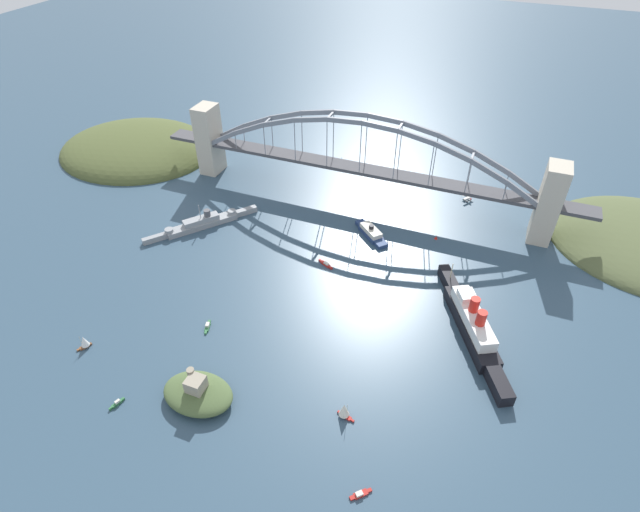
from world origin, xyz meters
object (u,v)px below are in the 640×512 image
object	(u,v)px
small_boat_0	(208,326)
ocean_liner	(472,323)
seaplane_taxiing_near_bridge	(342,162)
small_boat_5	(344,410)
seaplane_second_in_formation	(468,198)
small_boat_4	(84,342)
fort_island_mid_harbor	(198,393)
naval_cruiser	(203,223)
small_boat_3	(360,494)
harbor_ferry_steamer	(371,232)
small_boat_1	(117,403)
small_boat_2	(326,264)
channel_marker_buoy	(436,237)
harbor_arch_bridge	(362,166)

from	to	relation	value
small_boat_0	ocean_liner	bearing A→B (deg)	-159.69
seaplane_taxiing_near_bridge	small_boat_5	size ratio (longest dim) A/B	1.04
seaplane_second_in_formation	small_boat_4	world-z (taller)	small_boat_4
fort_island_mid_harbor	small_boat_5	size ratio (longest dim) A/B	3.49
naval_cruiser	small_boat_3	bearing A→B (deg)	139.07
harbor_ferry_steamer	small_boat_1	distance (m)	183.61
naval_cruiser	small_boat_3	size ratio (longest dim) A/B	8.34
small_boat_2	naval_cruiser	bearing A→B (deg)	-4.76
channel_marker_buoy	small_boat_0	bearing A→B (deg)	51.58
ocean_liner	harbor_ferry_steamer	size ratio (longest dim) A/B	3.08
fort_island_mid_harbor	seaplane_taxiing_near_bridge	xyz separation A→B (m)	(13.16, -237.80, -2.43)
small_boat_2	small_boat_3	xyz separation A→B (m)	(-63.95, 128.26, -0.11)
small_boat_0	channel_marker_buoy	world-z (taller)	channel_marker_buoy
small_boat_2	small_boat_5	world-z (taller)	small_boat_5
harbor_arch_bridge	seaplane_taxiing_near_bridge	world-z (taller)	harbor_arch_bridge
small_boat_3	small_boat_4	xyz separation A→B (m)	(155.82, -21.19, 3.26)
small_boat_0	small_boat_2	distance (m)	82.79
fort_island_mid_harbor	small_boat_2	size ratio (longest dim) A/B	3.09
small_boat_3	small_boat_4	world-z (taller)	small_boat_4
small_boat_2	small_boat_4	bearing A→B (deg)	49.37
fort_island_mid_harbor	seaplane_taxiing_near_bridge	bearing A→B (deg)	-86.83
seaplane_taxiing_near_bridge	small_boat_0	size ratio (longest dim) A/B	1.05
small_boat_1	small_boat_3	distance (m)	117.74
harbor_ferry_steamer	seaplane_taxiing_near_bridge	world-z (taller)	harbor_ferry_steamer
seaplane_taxiing_near_bridge	small_boat_1	xyz separation A→B (m)	(20.31, 254.59, -1.10)
harbor_arch_bridge	seaplane_second_in_formation	world-z (taller)	harbor_arch_bridge
small_boat_0	channel_marker_buoy	distance (m)	158.71
naval_cruiser	fort_island_mid_harbor	world-z (taller)	naval_cruiser
small_boat_0	small_boat_1	distance (m)	58.81
ocean_liner	channel_marker_buoy	xyz separation A→B (m)	(33.34, -75.48, -5.15)
channel_marker_buoy	small_boat_5	bearing A→B (deg)	85.32
seaplane_taxiing_near_bridge	seaplane_second_in_formation	size ratio (longest dim) A/B	1.12
harbor_ferry_steamer	small_boat_5	world-z (taller)	small_boat_5
naval_cruiser	small_boat_5	distance (m)	173.76
seaplane_second_in_formation	small_boat_0	xyz separation A→B (m)	(110.64, 179.50, -1.23)
harbor_ferry_steamer	small_boat_4	world-z (taller)	small_boat_4
harbor_arch_bridge	small_boat_1	xyz separation A→B (m)	(50.80, 207.48, -27.59)
harbor_ferry_steamer	small_boat_0	world-z (taller)	harbor_ferry_steamer
small_boat_4	harbor_arch_bridge	bearing A→B (deg)	-115.66
small_boat_1	small_boat_0	bearing A→B (deg)	-103.11
small_boat_4	channel_marker_buoy	world-z (taller)	small_boat_4
fort_island_mid_harbor	small_boat_1	distance (m)	37.61
seaplane_taxiing_near_bridge	small_boat_3	bearing A→B (deg)	111.03
small_boat_4	seaplane_second_in_formation	bearing A→B (deg)	-127.09
naval_cruiser	small_boat_1	distance (m)	142.72
naval_cruiser	small_boat_2	xyz separation A→B (m)	(-92.89, 7.73, -2.31)
harbor_arch_bridge	naval_cruiser	size ratio (longest dim) A/B	4.71
harbor_ferry_steamer	small_boat_1	size ratio (longest dim) A/B	3.55
fort_island_mid_harbor	small_boat_1	xyz separation A→B (m)	(33.47, 16.79, -3.53)
small_boat_4	small_boat_5	distance (m)	138.27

